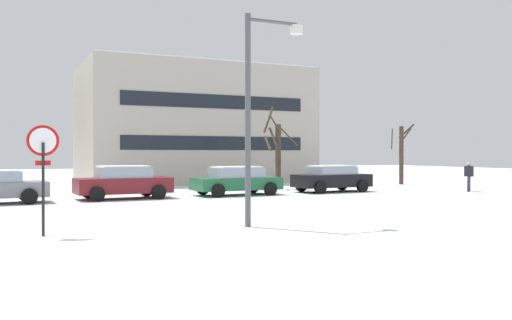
% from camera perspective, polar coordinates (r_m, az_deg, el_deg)
% --- Properties ---
extents(ground_plane, '(120.00, 120.00, 0.00)m').
position_cam_1_polar(ground_plane, '(16.06, -15.86, -6.65)').
color(ground_plane, white).
extents(road_surface, '(80.00, 8.77, 0.00)m').
position_cam_1_polar(road_surface, '(19.38, -17.50, -5.39)').
color(road_surface, silver).
rests_on(road_surface, ground).
extents(stop_sign, '(0.76, 0.15, 2.74)m').
position_cam_1_polar(stop_sign, '(14.46, -21.22, 0.16)').
color(stop_sign, black).
rests_on(stop_sign, ground).
extents(street_lamp, '(1.81, 0.36, 5.92)m').
position_cam_1_polar(street_lamp, '(15.46, 0.21, 6.50)').
color(street_lamp, '#4C4F54').
rests_on(street_lamp, ground).
extents(parked_car_maroon, '(4.20, 2.28, 1.49)m').
position_cam_1_polar(parked_car_maroon, '(25.34, -13.61, -2.23)').
color(parked_car_maroon, maroon).
rests_on(parked_car_maroon, ground).
extents(parked_car_green, '(4.33, 2.23, 1.41)m').
position_cam_1_polar(parked_car_green, '(26.85, -2.05, -2.13)').
color(parked_car_green, '#1E6038').
rests_on(parked_car_green, ground).
extents(parked_car_black, '(4.16, 2.15, 1.41)m').
position_cam_1_polar(parked_car_black, '(29.36, 7.85, -1.88)').
color(parked_car_black, black).
rests_on(parked_car_black, ground).
extents(pedestrian_crossing, '(0.49, 0.46, 1.58)m').
position_cam_1_polar(pedestrian_crossing, '(31.47, 21.20, -1.40)').
color(pedestrian_crossing, '#2D334C').
rests_on(pedestrian_crossing, ground).
extents(tree_far_mid, '(1.93, 1.94, 4.78)m').
position_cam_1_polar(tree_far_mid, '(31.41, 2.18, 0.89)').
color(tree_far_mid, '#423326').
rests_on(tree_far_mid, ground).
extents(tree_far_left, '(1.66, 1.38, 3.99)m').
position_cam_1_polar(tree_far_left, '(37.35, 14.85, 0.73)').
color(tree_far_left, '#423326').
rests_on(tree_far_left, ground).
extents(building_far_right, '(15.62, 9.64, 8.22)m').
position_cam_1_polar(building_far_right, '(40.42, -6.54, 3.62)').
color(building_far_right, '#B2A899').
rests_on(building_far_right, ground).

